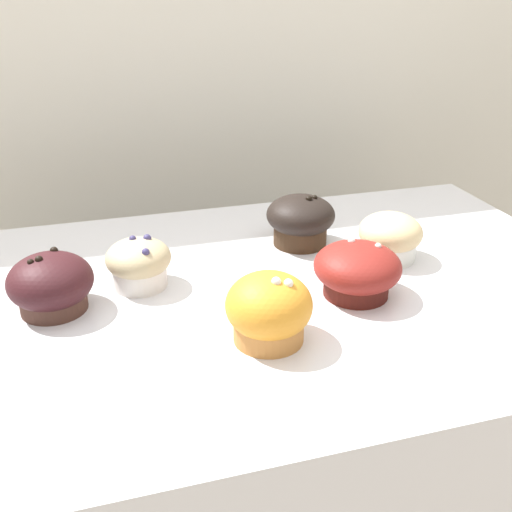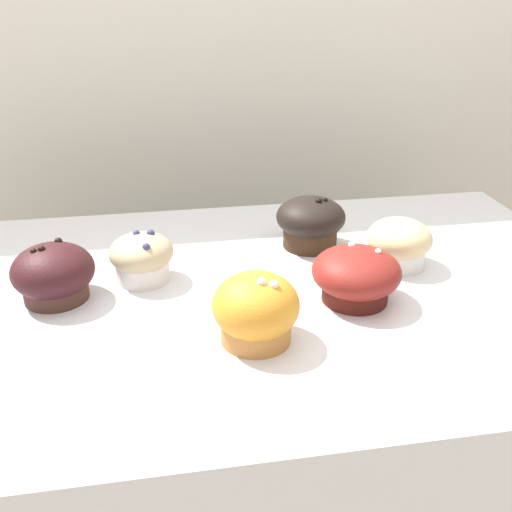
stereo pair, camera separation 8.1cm
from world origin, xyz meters
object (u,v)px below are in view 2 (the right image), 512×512
at_px(muffin_front_right, 142,257).
at_px(muffin_back_center, 54,274).
at_px(muffin_back_left, 399,243).
at_px(muffin_front_left, 311,222).
at_px(muffin_front_center, 356,275).
at_px(muffin_back_right, 256,310).

bearing_deg(muffin_front_right, muffin_back_center, -163.17).
relative_size(muffin_back_left, muffin_front_left, 0.88).
relative_size(muffin_front_center, muffin_front_right, 1.30).
bearing_deg(muffin_back_right, muffin_front_right, 126.23).
relative_size(muffin_front_right, muffin_back_center, 0.83).
height_order(muffin_back_left, muffin_front_left, muffin_front_left).
distance_m(muffin_front_center, muffin_front_left, 0.18).
height_order(muffin_back_right, muffin_back_center, muffin_back_right).
xyz_separation_m(muffin_front_center, muffin_front_left, (-0.02, 0.18, 0.01)).
bearing_deg(muffin_back_right, muffin_back_center, 149.54).
height_order(muffin_front_left, muffin_back_center, muffin_front_left).
bearing_deg(muffin_back_right, muffin_front_left, 62.46).
bearing_deg(muffin_front_left, muffin_back_left, -38.37).
xyz_separation_m(muffin_front_left, muffin_back_center, (-0.38, -0.11, -0.01)).
relative_size(muffin_front_left, muffin_back_center, 1.00).
relative_size(muffin_back_right, muffin_back_center, 0.95).
xyz_separation_m(muffin_front_center, muffin_back_center, (-0.39, 0.07, -0.00)).
bearing_deg(muffin_back_center, muffin_back_left, 2.14).
bearing_deg(muffin_front_left, muffin_front_right, -164.70).
distance_m(muffin_front_right, muffin_back_center, 0.12).
relative_size(muffin_front_center, muffin_front_left, 1.08).
xyz_separation_m(muffin_back_right, muffin_front_left, (0.13, 0.25, 0.00)).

